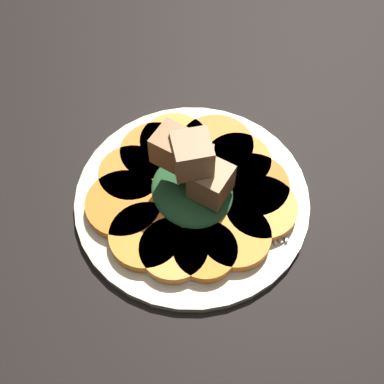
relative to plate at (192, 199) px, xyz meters
The scene contains 16 objects.
table_slab 1.52cm from the plate, ahead, with size 120.00×120.00×2.00cm, color black.
plate is the anchor object (origin of this frame).
carrot_slice_0 7.92cm from the plate, 110.32° to the left, with size 8.48×8.48×1.32cm, color orange.
carrot_slice_1 7.85cm from the plate, 137.24° to the left, with size 7.85×7.85×1.32cm, color #F99438.
carrot_slice_2 7.87cm from the plate, 163.69° to the left, with size 7.31×7.31×1.32cm, color orange.
carrot_slice_3 7.71cm from the plate, 166.99° to the right, with size 8.27×8.27×1.32cm, color orange.
carrot_slice_4 8.49cm from the plate, 131.79° to the right, with size 8.61×8.61×1.32cm, color orange.
carrot_slice_5 7.44cm from the plate, 109.34° to the right, with size 9.03×9.03×1.32cm, color #D55F13.
carrot_slice_6 7.46cm from the plate, 78.17° to the right, with size 8.27×8.27×1.32cm, color orange.
carrot_slice_7 7.78cm from the plate, 50.70° to the right, with size 9.49×9.49×1.32cm, color orange.
carrot_slice_8 8.06cm from the plate, 10.84° to the right, with size 8.77×8.77×1.32cm, color orange.
carrot_slice_9 7.72cm from the plate, 10.02° to the left, with size 8.84×8.84×1.32cm, color orange.
carrot_slice_10 7.99cm from the plate, 42.56° to the left, with size 8.08×8.08×1.32cm, color orange.
carrot_slice_11 8.32cm from the plate, 73.53° to the left, with size 9.07×9.07×1.32cm, color orange.
center_pile 4.39cm from the plate, 66.46° to the right, with size 10.61×9.55×10.64cm.
fork 7.85cm from the plate, 103.82° to the right, with size 18.13×5.36×0.40cm.
Camera 1 is at (-30.03, 15.54, 58.16)cm, focal length 50.00 mm.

